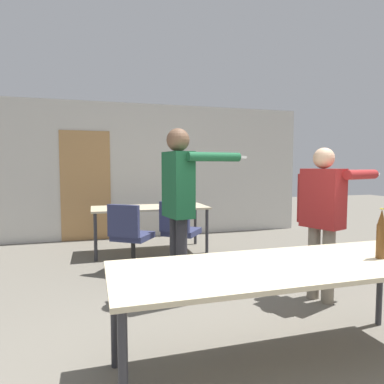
% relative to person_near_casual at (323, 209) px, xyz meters
% --- Properties ---
extents(back_wall, '(6.62, 0.12, 2.60)m').
position_rel_person_near_casual_xyz_m(back_wall, '(-1.32, 3.77, 0.34)').
color(back_wall, beige).
rests_on(back_wall, ground_plane).
extents(conference_table_near, '(2.40, 0.83, 0.74)m').
position_rel_person_near_casual_xyz_m(conference_table_near, '(-1.01, -0.98, -0.27)').
color(conference_table_near, '#C6B793').
rests_on(conference_table_near, ground_plane).
extents(conference_table_far, '(1.85, 0.76, 0.74)m').
position_rel_person_near_casual_xyz_m(conference_table_far, '(-1.38, 2.50, -0.28)').
color(conference_table_far, '#C6B793').
rests_on(conference_table_far, ground_plane).
extents(person_near_casual, '(0.84, 0.57, 1.58)m').
position_rel_person_near_casual_xyz_m(person_near_casual, '(0.00, 0.00, 0.00)').
color(person_near_casual, slate).
rests_on(person_near_casual, ground_plane).
extents(person_right_polo, '(0.85, 0.56, 1.78)m').
position_rel_person_near_casual_xyz_m(person_right_polo, '(-1.40, 0.47, 0.14)').
color(person_right_polo, '#28282D').
rests_on(person_right_polo, ground_plane).
extents(office_chair_side_rolled, '(0.67, 0.69, 0.91)m').
position_rel_person_near_casual_xyz_m(office_chair_side_rolled, '(-1.09, 1.71, -0.54)').
color(office_chair_side_rolled, black).
rests_on(office_chair_side_rolled, ground_plane).
extents(office_chair_far_right, '(0.66, 0.68, 0.90)m').
position_rel_person_near_casual_xyz_m(office_chair_far_right, '(-1.80, 1.61, -0.54)').
color(office_chair_far_right, black).
rests_on(office_chair_far_right, ground_plane).
extents(beer_bottle, '(0.06, 0.06, 0.36)m').
position_rel_person_near_casual_xyz_m(beer_bottle, '(-0.31, -1.04, -0.04)').
color(beer_bottle, '#563314').
rests_on(beer_bottle, conference_table_near).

